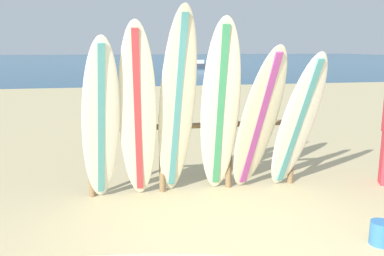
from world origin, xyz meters
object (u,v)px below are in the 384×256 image
at_px(surfboard_rack, 196,143).
at_px(surfboard_leaning_center, 220,110).
at_px(surfboard_leaning_center_left, 177,106).
at_px(surfboard_leaning_right, 297,124).
at_px(small_boat_offshore, 199,65).
at_px(surfboard_leaning_center_right, 258,122).
at_px(sand_bucket, 381,233).
at_px(surfboard_leaning_left, 138,115).
at_px(surfboard_leaning_far_left, 101,124).

distance_m(surfboard_rack, surfboard_leaning_center, 0.67).
bearing_deg(surfboard_leaning_center_left, surfboard_leaning_right, -4.91).
distance_m(surfboard_leaning_center, small_boat_offshore, 34.84).
relative_size(surfboard_leaning_center, surfboard_leaning_center_right, 1.16).
xyz_separation_m(surfboard_leaning_center, small_boat_offshore, (6.96, 34.12, -0.96)).
height_order(surfboard_leaning_center_right, sand_bucket, surfboard_leaning_center_right).
distance_m(surfboard_rack, surfboard_leaning_right, 1.44).
distance_m(surfboard_leaning_left, surfboard_leaning_center, 1.11).
bearing_deg(small_boat_offshore, surfboard_leaning_far_left, -104.01).
bearing_deg(sand_bucket, surfboard_leaning_right, 98.56).
relative_size(surfboard_rack, surfboard_leaning_center, 1.25).
relative_size(surfboard_leaning_center, small_boat_offshore, 0.80).
bearing_deg(surfboard_leaning_far_left, surfboard_leaning_center_left, 5.14).
xyz_separation_m(surfboard_leaning_left, surfboard_leaning_center, (1.11, 0.05, 0.03)).
bearing_deg(surfboard_leaning_right, surfboard_leaning_center_right, 179.56).
bearing_deg(surfboard_rack, surfboard_leaning_far_left, -163.37).
bearing_deg(surfboard_leaning_far_left, surfboard_leaning_right, -1.15).
distance_m(surfboard_leaning_center_left, surfboard_leaning_center, 0.59).
xyz_separation_m(surfboard_leaning_far_left, small_boat_offshore, (8.54, 34.20, -0.84)).
bearing_deg(surfboard_leaning_far_left, surfboard_leaning_center, 2.86).
bearing_deg(small_boat_offshore, surfboard_leaning_center_left, -102.48).
height_order(surfboard_leaning_far_left, surfboard_leaning_center_left, surfboard_leaning_center_left).
distance_m(surfboard_leaning_far_left, small_boat_offshore, 35.26).
height_order(surfboard_leaning_left, surfboard_leaning_center_left, surfboard_leaning_center_left).
xyz_separation_m(surfboard_leaning_center_left, surfboard_leaning_right, (1.65, -0.14, -0.28)).
distance_m(surfboard_leaning_center_left, surfboard_leaning_center_right, 1.12).
xyz_separation_m(surfboard_leaning_left, sand_bucket, (2.41, -1.67, -1.06)).
distance_m(surfboard_leaning_far_left, surfboard_leaning_right, 2.64).
xyz_separation_m(surfboard_rack, surfboard_leaning_center_left, (-0.32, -0.30, 0.59)).
relative_size(surfboard_leaning_far_left, small_boat_offshore, 0.72).
relative_size(surfboard_leaning_center_right, sand_bucket, 8.34).
bearing_deg(surfboard_leaning_center, surfboard_rack, 130.61).
bearing_deg(surfboard_leaning_center_left, surfboard_leaning_left, -172.91).
relative_size(surfboard_leaning_far_left, surfboard_leaning_center_right, 1.05).
bearing_deg(surfboard_leaning_right, sand_bucket, -81.44).
height_order(surfboard_leaning_left, sand_bucket, surfboard_leaning_left).
height_order(surfboard_leaning_center, surfboard_leaning_center_right, surfboard_leaning_center).
height_order(surfboard_leaning_right, small_boat_offshore, surfboard_leaning_right).
height_order(surfboard_leaning_center_right, small_boat_offshore, surfboard_leaning_center_right).
bearing_deg(surfboard_leaning_far_left, surfboard_leaning_left, 2.94).
distance_m(surfboard_leaning_left, surfboard_leaning_center_left, 0.53).
distance_m(surfboard_rack, surfboard_leaning_center_left, 0.74).
distance_m(surfboard_leaning_far_left, surfboard_leaning_left, 0.47).
xyz_separation_m(surfboard_leaning_far_left, sand_bucket, (2.88, -1.64, -0.97)).
distance_m(surfboard_rack, surfboard_leaning_center_right, 0.95).
bearing_deg(surfboard_leaning_center_right, surfboard_leaning_left, 177.41).
bearing_deg(surfboard_leaning_center, surfboard_leaning_center_right, -14.26).
bearing_deg(surfboard_leaning_right, surfboard_rack, 161.59).
relative_size(surfboard_leaning_center_left, small_boat_offshore, 0.85).
xyz_separation_m(surfboard_leaning_center, surfboard_leaning_center_right, (0.50, -0.13, -0.17)).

